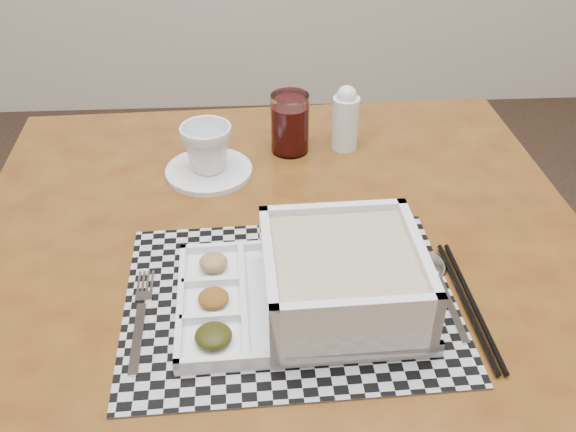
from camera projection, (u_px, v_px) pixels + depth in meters
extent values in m
cube|color=#4E260E|center=(283.00, 260.00, 0.95)|extent=(0.97, 0.97, 0.04)
cylinder|color=#4E260E|center=(84.00, 271.00, 1.47)|extent=(0.05, 0.05, 0.67)
cylinder|color=#4E260E|center=(444.00, 250.00, 1.53)|extent=(0.05, 0.05, 0.67)
cube|color=#4E260E|center=(266.00, 155.00, 1.31)|extent=(0.81, 0.06, 0.08)
cube|color=#4E260E|center=(13.00, 306.00, 0.95)|extent=(0.06, 0.81, 0.08)
cube|color=#4E260E|center=(537.00, 272.00, 1.01)|extent=(0.06, 0.81, 0.08)
cube|color=#ABABB3|center=(290.00, 300.00, 0.85)|extent=(0.45, 0.35, 0.00)
cube|color=white|center=(301.00, 300.00, 0.84)|extent=(0.33, 0.23, 0.01)
cube|color=white|center=(293.00, 243.00, 0.92)|extent=(0.32, 0.02, 0.01)
cube|color=white|center=(311.00, 355.00, 0.75)|extent=(0.32, 0.02, 0.01)
cube|color=white|center=(180.00, 301.00, 0.83)|extent=(0.02, 0.22, 0.01)
cube|color=white|center=(418.00, 286.00, 0.85)|extent=(0.02, 0.22, 0.01)
cube|color=white|center=(243.00, 297.00, 0.83)|extent=(0.02, 0.20, 0.01)
cube|color=white|center=(210.00, 318.00, 0.80)|extent=(0.08, 0.01, 0.01)
cube|color=white|center=(211.00, 282.00, 0.86)|extent=(0.08, 0.01, 0.01)
ellipsoid|color=black|center=(213.00, 336.00, 0.77)|extent=(0.05, 0.05, 0.02)
ellipsoid|color=#522D0D|center=(213.00, 298.00, 0.83)|extent=(0.04, 0.04, 0.02)
ellipsoid|color=olive|center=(213.00, 262.00, 0.88)|extent=(0.04, 0.04, 0.02)
cube|color=white|center=(341.00, 298.00, 0.83)|extent=(0.21, 0.21, 0.01)
cube|color=white|center=(332.00, 231.00, 0.88)|extent=(0.20, 0.02, 0.09)
cube|color=white|center=(356.00, 330.00, 0.73)|extent=(0.20, 0.02, 0.09)
cube|color=white|center=(269.00, 281.00, 0.80)|extent=(0.02, 0.20, 0.09)
cube|color=white|center=(416.00, 271.00, 0.81)|extent=(0.02, 0.20, 0.09)
cube|color=tan|center=(343.00, 278.00, 0.81)|extent=(0.18, 0.18, 0.08)
cube|color=silver|center=(138.00, 338.00, 0.79)|extent=(0.02, 0.12, 0.00)
cube|color=silver|center=(144.00, 296.00, 0.85)|extent=(0.02, 0.02, 0.00)
cube|color=silver|center=(139.00, 282.00, 0.88)|extent=(0.00, 0.04, 0.00)
cube|color=silver|center=(144.00, 281.00, 0.88)|extent=(0.00, 0.04, 0.00)
cube|color=silver|center=(148.00, 281.00, 0.88)|extent=(0.00, 0.04, 0.00)
cube|color=silver|center=(152.00, 281.00, 0.88)|extent=(0.00, 0.04, 0.00)
cube|color=silver|center=(452.00, 309.00, 0.83)|extent=(0.01, 0.12, 0.00)
ellipsoid|color=silver|center=(433.00, 264.00, 0.91)|extent=(0.04, 0.06, 0.01)
cylinder|color=black|center=(466.00, 304.00, 0.84)|extent=(0.02, 0.24, 0.01)
cylinder|color=black|center=(473.00, 303.00, 0.84)|extent=(0.02, 0.24, 0.01)
cylinder|color=white|center=(209.00, 171.00, 1.11)|extent=(0.15, 0.15, 0.01)
imported|color=white|center=(207.00, 148.00, 1.08)|extent=(0.10, 0.10, 0.08)
cylinder|color=white|center=(290.00, 123.00, 1.14)|extent=(0.07, 0.07, 0.11)
cylinder|color=#3D0408|center=(290.00, 129.00, 1.15)|extent=(0.06, 0.06, 0.09)
cylinder|color=white|center=(345.00, 123.00, 1.16)|extent=(0.05, 0.05, 0.10)
sphere|color=white|center=(347.00, 95.00, 1.12)|extent=(0.04, 0.04, 0.04)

